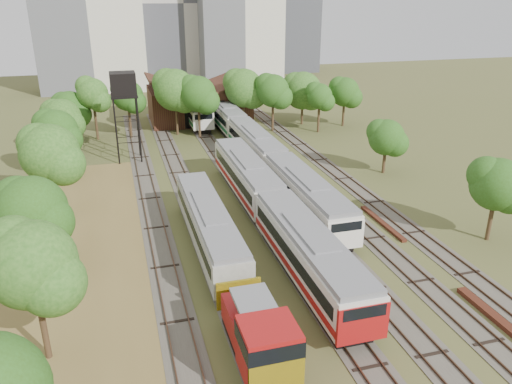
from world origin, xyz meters
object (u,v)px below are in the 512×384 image
object	(u,v)px
shunter_locomotive	(260,338)
railcar_red_set	(273,209)
water_tower	(123,87)
railcar_green_set	(256,146)

from	to	relation	value
shunter_locomotive	railcar_red_set	bearing A→B (deg)	70.04
shunter_locomotive	water_tower	distance (m)	42.23
shunter_locomotive	railcar_green_set	bearing A→B (deg)	74.49
railcar_green_set	water_tower	bearing A→B (deg)	161.18
railcar_red_set	water_tower	xyz separation A→B (m)	(-11.28, 24.72, 7.19)
railcar_red_set	railcar_green_set	world-z (taller)	railcar_red_set
railcar_red_set	railcar_green_set	size ratio (longest dim) A/B	0.66
water_tower	railcar_red_set	bearing A→B (deg)	-65.48
railcar_green_set	shunter_locomotive	size ratio (longest dim) A/B	6.43
railcar_red_set	water_tower	bearing A→B (deg)	114.52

